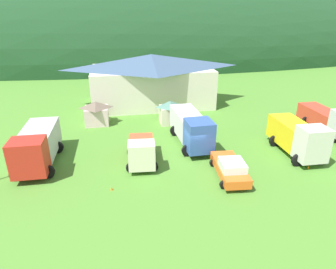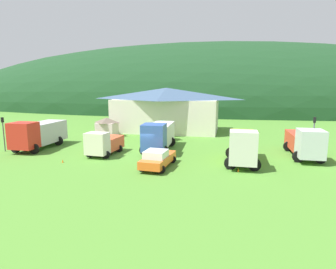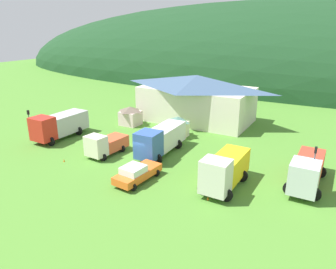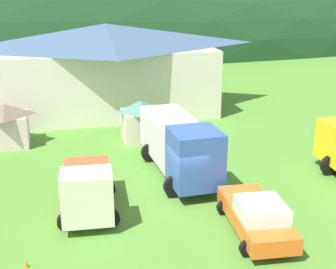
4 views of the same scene
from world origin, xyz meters
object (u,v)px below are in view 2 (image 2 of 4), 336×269
(play_shed_cream, at_px, (162,130))
(flatbed_truck_yellow, at_px, (242,145))
(depot_building, at_px, (167,109))
(light_truck_cream, at_px, (104,143))
(box_truck_blue, at_px, (159,135))
(play_shed_pink, at_px, (107,127))
(crane_truck_red, at_px, (38,133))
(traffic_cone_mid_row, at_px, (238,172))
(tow_truck_silver, at_px, (305,142))
(traffic_light_east, at_px, (313,134))
(traffic_light_west, at_px, (3,130))
(service_pickup_orange, at_px, (158,158))
(traffic_cone_near_pickup, at_px, (63,163))

(play_shed_cream, distance_m, flatbed_truck_yellow, 14.05)
(depot_building, xyz_separation_m, light_truck_cream, (-3.04, -17.31, -2.27))
(box_truck_blue, bearing_deg, play_shed_pink, -129.93)
(crane_truck_red, height_order, traffic_cone_mid_row, crane_truck_red)
(tow_truck_silver, relative_size, traffic_light_east, 1.86)
(depot_building, height_order, play_shed_pink, depot_building)
(flatbed_truck_yellow, relative_size, tow_truck_silver, 0.84)
(play_shed_cream, xyz_separation_m, traffic_light_west, (-15.62, -10.03, 0.96))
(play_shed_cream, height_order, crane_truck_red, crane_truck_red)
(traffic_light_west, bearing_deg, play_shed_pink, 57.18)
(service_pickup_orange, distance_m, traffic_cone_near_pickup, 9.30)
(play_shed_pink, relative_size, box_truck_blue, 0.35)
(light_truck_cream, bearing_deg, traffic_light_west, -82.39)
(play_shed_pink, bearing_deg, crane_truck_red, -116.04)
(box_truck_blue, xyz_separation_m, tow_truck_silver, (15.21, -0.09, -0.18))
(play_shed_pink, height_order, traffic_cone_mid_row, play_shed_pink)
(service_pickup_orange, height_order, traffic_cone_mid_row, service_pickup_orange)
(crane_truck_red, height_order, tow_truck_silver, crane_truck_red)
(play_shed_pink, bearing_deg, service_pickup_orange, -51.98)
(box_truck_blue, bearing_deg, depot_building, -173.70)
(traffic_light_east, bearing_deg, depot_building, 139.68)
(play_shed_cream, bearing_deg, play_shed_pink, 171.92)
(flatbed_truck_yellow, xyz_separation_m, tow_truck_silver, (6.27, 3.81, -0.18))
(flatbed_truck_yellow, bearing_deg, depot_building, -147.44)
(light_truck_cream, bearing_deg, service_pickup_orange, 67.14)
(play_shed_cream, height_order, tow_truck_silver, tow_truck_silver)
(light_truck_cream, xyz_separation_m, traffic_light_east, (20.86, 2.19, 1.35))
(light_truck_cream, bearing_deg, depot_building, 174.19)
(box_truck_blue, bearing_deg, play_shed_cream, -172.98)
(box_truck_blue, bearing_deg, flatbed_truck_yellow, 64.17)
(play_shed_cream, xyz_separation_m, traffic_cone_near_pickup, (-6.75, -12.99, -1.40))
(crane_truck_red, relative_size, traffic_cone_near_pickup, 11.94)
(depot_building, relative_size, crane_truck_red, 2.29)
(depot_building, bearing_deg, traffic_cone_near_pickup, -105.03)
(traffic_light_west, relative_size, traffic_cone_near_pickup, 6.05)
(traffic_light_east, bearing_deg, box_truck_blue, 175.96)
(play_shed_pink, height_order, traffic_light_west, traffic_light_west)
(depot_building, height_order, traffic_cone_near_pickup, depot_building)
(tow_truck_silver, xyz_separation_m, traffic_cone_near_pickup, (-22.95, -6.86, -1.59))
(play_shed_cream, height_order, box_truck_blue, box_truck_blue)
(play_shed_pink, relative_size, service_pickup_orange, 0.54)
(box_truck_blue, height_order, traffic_light_east, traffic_light_east)
(depot_building, bearing_deg, crane_truck_red, -126.37)
(traffic_cone_mid_row, bearing_deg, service_pickup_orange, -178.70)
(light_truck_cream, bearing_deg, tow_truck_silver, 103.12)
(flatbed_truck_yellow, xyz_separation_m, service_pickup_orange, (-7.41, -2.81, -0.94))
(depot_building, distance_m, service_pickup_orange, 21.20)
(depot_building, xyz_separation_m, crane_truck_red, (-11.72, -15.91, -1.73))
(traffic_cone_near_pickup, distance_m, traffic_cone_mid_row, 16.31)
(crane_truck_red, height_order, light_truck_cream, crane_truck_red)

